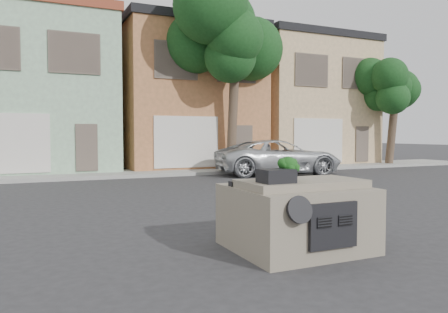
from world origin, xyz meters
TOP-DOWN VIEW (x-y plane):
  - ground_plane at (0.00, 0.00)m, footprint 120.00×120.00m
  - sidewalk at (0.00, 10.50)m, footprint 40.00×3.00m
  - townhouse_mint at (-3.50, 14.50)m, footprint 7.20×8.20m
  - townhouse_tan at (4.00, 14.50)m, footprint 7.20×8.20m
  - townhouse_beige at (11.50, 14.50)m, footprint 7.20×8.20m
  - silver_pickup at (6.43, 8.01)m, footprint 5.99×3.51m
  - tree_near at (5.00, 9.80)m, footprint 4.40×4.00m
  - tree_far at (15.00, 9.80)m, footprint 3.20×3.00m
  - car_dashboard at (0.00, -3.00)m, footprint 2.00×1.80m
  - instrument_hump at (-0.58, -3.35)m, footprint 0.48×0.38m
  - wiper_arm at (0.28, -2.62)m, footprint 0.69×0.15m
  - broccoli at (-0.32, -3.26)m, footprint 0.44×0.44m

SIDE VIEW (x-z plane):
  - ground_plane at x=0.00m, z-range 0.00..0.00m
  - silver_pickup at x=6.43m, z-range -0.78..0.78m
  - sidewalk at x=0.00m, z-range 0.00..0.15m
  - car_dashboard at x=0.00m, z-range 0.00..1.12m
  - wiper_arm at x=0.28m, z-range 1.12..1.14m
  - instrument_hump at x=-0.58m, z-range 1.12..1.32m
  - broccoli at x=-0.32m, z-range 1.12..1.50m
  - tree_far at x=15.00m, z-range 0.00..6.00m
  - townhouse_mint at x=-3.50m, z-range 0.00..7.55m
  - townhouse_tan at x=4.00m, z-range 0.00..7.55m
  - townhouse_beige at x=11.50m, z-range 0.00..7.55m
  - tree_near at x=5.00m, z-range 0.00..8.50m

